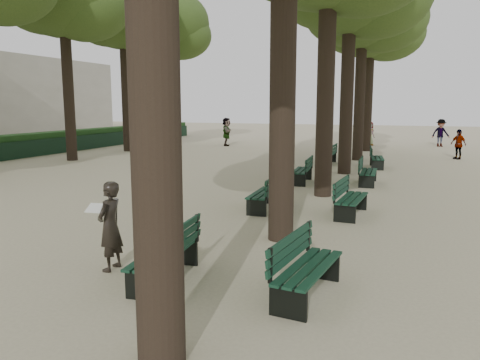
% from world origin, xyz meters
% --- Properties ---
extents(ground, '(120.00, 120.00, 0.00)m').
position_xyz_m(ground, '(0.00, 0.00, 0.00)').
color(ground, '#BBB18E').
rests_on(ground, ground).
extents(tree_central_4, '(6.00, 6.00, 9.95)m').
position_xyz_m(tree_central_4, '(1.50, 18.00, 7.65)').
color(tree_central_4, '#33261C').
rests_on(tree_central_4, ground).
extents(tree_central_5, '(6.00, 6.00, 9.95)m').
position_xyz_m(tree_central_5, '(1.50, 23.00, 7.65)').
color(tree_central_5, '#33261C').
rests_on(tree_central_5, ground).
extents(tree_far_4, '(6.00, 6.00, 10.45)m').
position_xyz_m(tree_far_4, '(-12.00, 18.00, 8.14)').
color(tree_far_4, '#33261C').
rests_on(tree_far_4, ground).
extents(tree_far_5, '(6.00, 6.00, 10.45)m').
position_xyz_m(tree_far_5, '(-12.00, 23.00, 8.14)').
color(tree_far_5, '#33261C').
rests_on(tree_far_5, ground).
extents(bench_left_0, '(0.72, 1.84, 0.92)m').
position_xyz_m(bench_left_0, '(0.37, 0.12, 0.27)').
color(bench_left_0, black).
rests_on(bench_left_0, ground).
extents(bench_left_1, '(0.64, 1.82, 0.92)m').
position_xyz_m(bench_left_1, '(0.37, 5.55, 0.27)').
color(bench_left_1, black).
rests_on(bench_left_1, ground).
extents(bench_left_2, '(0.68, 1.83, 0.92)m').
position_xyz_m(bench_left_2, '(0.37, 10.13, 0.27)').
color(bench_left_2, black).
rests_on(bench_left_2, ground).
extents(bench_left_3, '(0.58, 1.80, 0.92)m').
position_xyz_m(bench_left_3, '(0.37, 15.90, 0.27)').
color(bench_left_3, black).
rests_on(bench_left_3, ground).
extents(bench_right_0, '(0.78, 1.86, 0.92)m').
position_xyz_m(bench_right_0, '(2.63, 0.26, 0.27)').
color(bench_right_0, black).
rests_on(bench_right_0, ground).
extents(bench_right_1, '(0.70, 1.84, 0.92)m').
position_xyz_m(bench_right_1, '(2.63, 5.63, 0.27)').
color(bench_right_1, black).
rests_on(bench_right_1, ground).
extents(bench_right_2, '(0.62, 1.81, 0.92)m').
position_xyz_m(bench_right_2, '(2.63, 10.59, 0.27)').
color(bench_right_2, black).
rests_on(bench_right_2, ground).
extents(bench_right_3, '(0.77, 1.85, 0.92)m').
position_xyz_m(bench_right_3, '(2.63, 15.18, 0.27)').
color(bench_right_3, black).
rests_on(bench_right_3, ground).
extents(man_with_map, '(0.59, 0.61, 1.52)m').
position_xyz_m(man_with_map, '(-0.73, 0.26, 0.76)').
color(man_with_map, black).
rests_on(man_with_map, ground).
extents(pedestrian_d, '(0.71, 0.84, 1.62)m').
position_xyz_m(pedestrian_d, '(1.38, 27.00, 0.81)').
color(pedestrian_d, '#262628').
rests_on(pedestrian_d, ground).
extents(pedestrian_b, '(1.23, 0.77, 1.82)m').
position_xyz_m(pedestrian_b, '(5.89, 27.69, 0.91)').
color(pedestrian_b, '#262628').
rests_on(pedestrian_b, ground).
extents(pedestrian_e, '(0.93, 1.79, 1.90)m').
position_xyz_m(pedestrian_e, '(-7.72, 23.36, 0.95)').
color(pedestrian_e, '#262628').
rests_on(pedestrian_e, ground).
extents(pedestrian_c, '(0.85, 0.85, 1.53)m').
position_xyz_m(pedestrian_c, '(6.30, 20.07, 0.77)').
color(pedestrian_c, '#262628').
rests_on(pedestrian_c, ground).
extents(building_far, '(12.00, 16.00, 7.00)m').
position_xyz_m(building_far, '(-33.00, 30.00, 3.50)').
color(building_far, '#B7B2A3').
rests_on(building_far, ground).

